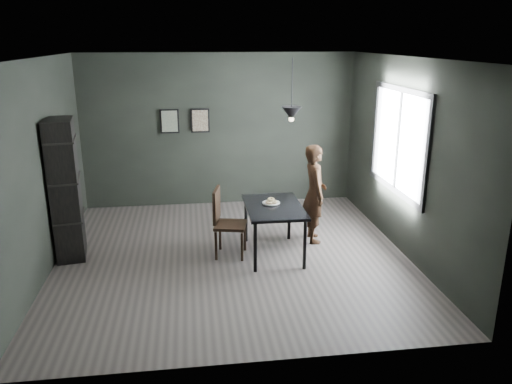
{
  "coord_description": "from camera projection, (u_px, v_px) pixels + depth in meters",
  "views": [
    {
      "loc": [
        -0.56,
        -6.64,
        3.05
      ],
      "look_at": [
        0.35,
        0.05,
        0.95
      ],
      "focal_mm": 35.0,
      "sensor_mm": 36.0,
      "label": 1
    }
  ],
  "objects": [
    {
      "name": "pendant_lamp",
      "position": [
        291.0,
        113.0,
        6.86
      ],
      "size": [
        0.28,
        0.28,
        0.86
      ],
      "color": "black",
      "rests_on": "ground"
    },
    {
      "name": "ground",
      "position": [
        233.0,
        256.0,
        7.26
      ],
      "size": [
        5.0,
        5.0,
        0.0
      ],
      "primitive_type": "plane",
      "color": "#3D3734",
      "rests_on": "ground"
    },
    {
      "name": "back_wall",
      "position": [
        219.0,
        131.0,
        9.21
      ],
      "size": [
        5.0,
        0.1,
        2.8
      ],
      "primitive_type": "cube",
      "color": "black",
      "rests_on": "ground"
    },
    {
      "name": "framed_print_left",
      "position": [
        170.0,
        121.0,
        9.01
      ],
      "size": [
        0.34,
        0.04,
        0.44
      ],
      "color": "black",
      "rests_on": "ground"
    },
    {
      "name": "woman",
      "position": [
        314.0,
        194.0,
        7.63
      ],
      "size": [
        0.38,
        0.57,
        1.53
      ],
      "primitive_type": "imported",
      "rotation": [
        0.0,
        0.0,
        1.54
      ],
      "color": "black",
      "rests_on": "ground"
    },
    {
      "name": "framed_print_right",
      "position": [
        200.0,
        121.0,
        9.08
      ],
      "size": [
        0.34,
        0.04,
        0.44
      ],
      "color": "black",
      "rests_on": "ground"
    },
    {
      "name": "white_plate",
      "position": [
        271.0,
        203.0,
        7.2
      ],
      "size": [
        0.23,
        0.23,
        0.01
      ],
      "primitive_type": "cylinder",
      "color": "silver",
      "rests_on": "cafe_table"
    },
    {
      "name": "ceiling",
      "position": [
        230.0,
        58.0,
        6.43
      ],
      "size": [
        5.0,
        5.0,
        0.02
      ],
      "color": "silver",
      "rests_on": "ground"
    },
    {
      "name": "shelf_unit",
      "position": [
        65.0,
        190.0,
        7.01
      ],
      "size": [
        0.47,
        0.72,
        2.0
      ],
      "primitive_type": "cube",
      "rotation": [
        0.0,
        0.0,
        0.15
      ],
      "color": "black",
      "rests_on": "ground"
    },
    {
      "name": "cafe_table",
      "position": [
        274.0,
        211.0,
        7.14
      ],
      "size": [
        0.8,
        1.2,
        0.75
      ],
      "color": "black",
      "rests_on": "ground"
    },
    {
      "name": "donut_pile",
      "position": [
        271.0,
        201.0,
        7.19
      ],
      "size": [
        0.18,
        0.17,
        0.08
      ],
      "rotation": [
        0.0,
        0.0,
        -0.41
      ],
      "color": "beige",
      "rests_on": "white_plate"
    },
    {
      "name": "wood_chair",
      "position": [
        224.0,
        218.0,
        7.15
      ],
      "size": [
        0.52,
        0.52,
        1.01
      ],
      "rotation": [
        0.0,
        0.0,
        -0.22
      ],
      "color": "black",
      "rests_on": "ground"
    },
    {
      "name": "window_assembly",
      "position": [
        398.0,
        141.0,
        7.3
      ],
      "size": [
        0.04,
        1.96,
        1.56
      ],
      "color": "white",
      "rests_on": "ground"
    }
  ]
}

